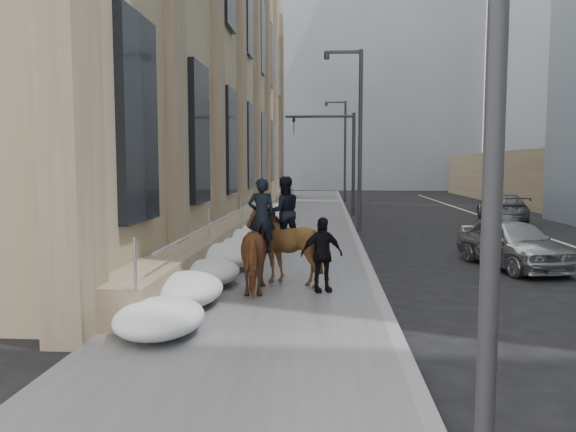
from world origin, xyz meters
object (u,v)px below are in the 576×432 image
(pedestrian, at_px, (322,254))
(car_silver, at_px, (512,243))
(mounted_horse_right, at_px, (283,240))
(car_grey, at_px, (502,208))
(mounted_horse_left, at_px, (263,247))

(pedestrian, relative_size, car_silver, 0.40)
(mounted_horse_right, relative_size, car_grey, 0.52)
(mounted_horse_right, relative_size, pedestrian, 1.52)
(car_silver, relative_size, car_grey, 0.85)
(car_silver, bearing_deg, car_grey, 60.72)
(car_silver, height_order, car_grey, car_grey)
(mounted_horse_left, bearing_deg, mounted_horse_right, -121.49)
(mounted_horse_left, height_order, pedestrian, mounted_horse_left)
(mounted_horse_left, relative_size, car_silver, 0.61)
(mounted_horse_right, bearing_deg, pedestrian, 118.29)
(mounted_horse_right, bearing_deg, car_grey, -141.23)
(mounted_horse_right, xyz_separation_m, car_silver, (6.45, 3.10, -0.46))
(mounted_horse_left, distance_m, pedestrian, 1.35)
(car_grey, bearing_deg, mounted_horse_left, 65.37)
(mounted_horse_left, height_order, car_grey, mounted_horse_left)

